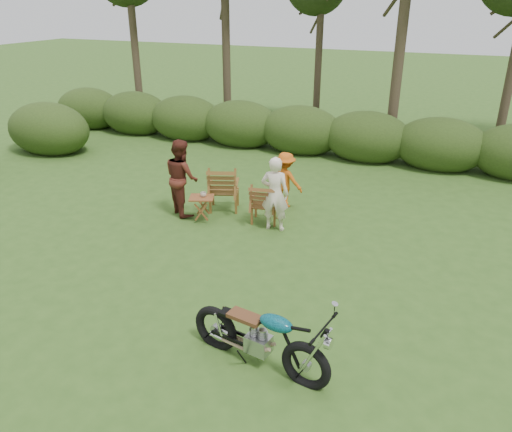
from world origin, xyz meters
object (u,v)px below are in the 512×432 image
at_px(adult_b, 184,213).
at_px(child, 284,206).
at_px(lawn_chair_right, 265,221).
at_px(cup, 203,194).
at_px(motorcycle, 258,363).
at_px(lawn_chair_left, 225,209).
at_px(side_table, 202,209).
at_px(adult_a, 274,229).

height_order(adult_b, child, adult_b).
distance_m(lawn_chair_right, cup, 1.41).
relative_size(motorcycle, lawn_chair_left, 1.85).
height_order(motorcycle, lawn_chair_left, motorcycle).
relative_size(motorcycle, adult_b, 1.16).
bearing_deg(lawn_chair_right, lawn_chair_left, -24.80).
xyz_separation_m(side_table, cup, (0.03, 0.03, 0.31)).
relative_size(lawn_chair_left, adult_a, 0.67).
bearing_deg(child, side_table, 54.16).
bearing_deg(lawn_chair_left, lawn_chair_right, 146.07).
distance_m(motorcycle, lawn_chair_left, 5.15).
bearing_deg(side_table, motorcycle, -52.31).
distance_m(side_table, cup, 0.32).
relative_size(lawn_chair_left, side_table, 1.94).
relative_size(cup, adult_b, 0.07).
xyz_separation_m(cup, adult_a, (1.53, 0.17, -0.58)).
xyz_separation_m(motorcycle, lawn_chair_left, (-2.68, 4.39, 0.00)).
bearing_deg(motorcycle, adult_b, 141.08).
height_order(motorcycle, side_table, motorcycle).
bearing_deg(adult_b, adult_a, -142.20).
height_order(motorcycle, adult_b, adult_b).
bearing_deg(motorcycle, side_table, 137.39).
bearing_deg(lawn_chair_left, child, -170.67).
distance_m(cup, child, 1.98).
relative_size(lawn_chair_right, side_table, 1.66).
bearing_deg(lawn_chair_right, motorcycle, 99.72).
bearing_deg(lawn_chair_right, child, -107.20).
bearing_deg(adult_b, lawn_chair_right, -133.98).
xyz_separation_m(adult_a, adult_b, (-2.13, -0.00, 0.00)).
xyz_separation_m(adult_b, child, (1.91, 1.20, 0.00)).
bearing_deg(adult_a, child, -87.54).
bearing_deg(lawn_chair_left, cup, 58.47).
distance_m(lawn_chair_right, adult_b, 1.84).
height_order(adult_a, child, adult_a).
xyz_separation_m(side_table, child, (1.34, 1.39, -0.27)).
distance_m(motorcycle, adult_b, 5.16).
distance_m(lawn_chair_left, child, 1.36).
bearing_deg(adult_a, cup, -1.68).
height_order(lawn_chair_left, side_table, side_table).
bearing_deg(adult_b, child, -110.17).
relative_size(lawn_chair_left, child, 0.82).
xyz_separation_m(lawn_chair_left, cup, (-0.13, -0.69, 0.58)).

